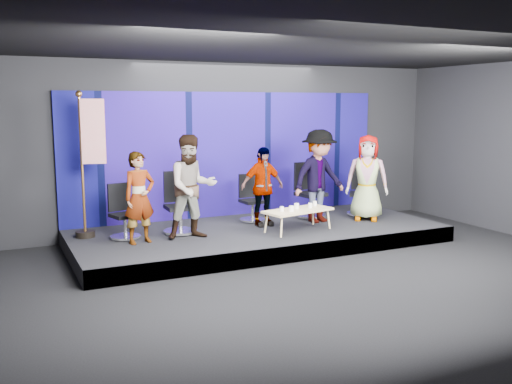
{
  "coord_description": "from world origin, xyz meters",
  "views": [
    {
      "loc": [
        -4.61,
        -7.17,
        2.66
      ],
      "look_at": [
        -0.1,
        2.4,
        1.02
      ],
      "focal_mm": 40.0,
      "sensor_mm": 36.0,
      "label": 1
    }
  ],
  "objects_px": {
    "mug_c": "(297,206)",
    "panelist_d": "(319,176)",
    "panelist_c": "(262,187)",
    "panelist_e": "(367,178)",
    "chair_b": "(179,213)",
    "mug_a": "(282,209)",
    "chair_e": "(361,199)",
    "mug_d": "(310,205)",
    "flag_stand": "(89,161)",
    "panelist_b": "(192,187)",
    "coffee_table": "(298,211)",
    "panelist_a": "(139,198)",
    "chair_a": "(124,221)",
    "mug_b": "(292,209)",
    "mug_e": "(315,203)",
    "chair_d": "(309,199)",
    "chair_c": "(251,206)"
  },
  "relations": [
    {
      "from": "coffee_table",
      "to": "chair_d",
      "type": "bearing_deg",
      "value": 50.88
    },
    {
      "from": "chair_a",
      "to": "chair_c",
      "type": "xyz_separation_m",
      "value": [
        2.68,
        0.41,
        -0.01
      ]
    },
    {
      "from": "chair_d",
      "to": "chair_e",
      "type": "bearing_deg",
      "value": -22.77
    },
    {
      "from": "panelist_c",
      "to": "panelist_a",
      "type": "bearing_deg",
      "value": -174.93
    },
    {
      "from": "panelist_b",
      "to": "panelist_a",
      "type": "bearing_deg",
      "value": 179.86
    },
    {
      "from": "chair_d",
      "to": "coffee_table",
      "type": "distance_m",
      "value": 1.36
    },
    {
      "from": "chair_e",
      "to": "panelist_c",
      "type": "bearing_deg",
      "value": -142.15
    },
    {
      "from": "mug_b",
      "to": "flag_stand",
      "type": "xyz_separation_m",
      "value": [
        -3.36,
        1.27,
        0.91
      ]
    },
    {
      "from": "mug_a",
      "to": "mug_d",
      "type": "relative_size",
      "value": 0.98
    },
    {
      "from": "chair_b",
      "to": "chair_d",
      "type": "distance_m",
      "value": 2.93
    },
    {
      "from": "panelist_b",
      "to": "mug_a",
      "type": "bearing_deg",
      "value": -9.25
    },
    {
      "from": "chair_d",
      "to": "chair_e",
      "type": "height_order",
      "value": "chair_d"
    },
    {
      "from": "chair_d",
      "to": "mug_c",
      "type": "distance_m",
      "value": 1.3
    },
    {
      "from": "panelist_c",
      "to": "panelist_b",
      "type": "bearing_deg",
      "value": -168.5
    },
    {
      "from": "panelist_b",
      "to": "panelist_e",
      "type": "relative_size",
      "value": 1.05
    },
    {
      "from": "mug_a",
      "to": "mug_d",
      "type": "height_order",
      "value": "mug_d"
    },
    {
      "from": "chair_b",
      "to": "mug_a",
      "type": "relative_size",
      "value": 12.74
    },
    {
      "from": "coffee_table",
      "to": "mug_c",
      "type": "height_order",
      "value": "mug_c"
    },
    {
      "from": "panelist_a",
      "to": "mug_c",
      "type": "height_order",
      "value": "panelist_a"
    },
    {
      "from": "panelist_c",
      "to": "chair_d",
      "type": "bearing_deg",
      "value": 11.92
    },
    {
      "from": "mug_d",
      "to": "panelist_a",
      "type": "bearing_deg",
      "value": 174.76
    },
    {
      "from": "chair_b",
      "to": "mug_a",
      "type": "distance_m",
      "value": 1.89
    },
    {
      "from": "mug_d",
      "to": "flag_stand",
      "type": "relative_size",
      "value": 0.04
    },
    {
      "from": "mug_b",
      "to": "chair_e",
      "type": "bearing_deg",
      "value": 22.41
    },
    {
      "from": "panelist_a",
      "to": "chair_b",
      "type": "bearing_deg",
      "value": 13.71
    },
    {
      "from": "panelist_e",
      "to": "mug_e",
      "type": "relative_size",
      "value": 19.16
    },
    {
      "from": "panelist_c",
      "to": "mug_c",
      "type": "relative_size",
      "value": 15.11
    },
    {
      "from": "mug_e",
      "to": "chair_a",
      "type": "bearing_deg",
      "value": 170.38
    },
    {
      "from": "coffee_table",
      "to": "mug_b",
      "type": "relative_size",
      "value": 13.7
    },
    {
      "from": "mug_e",
      "to": "coffee_table",
      "type": "bearing_deg",
      "value": -157.99
    },
    {
      "from": "chair_a",
      "to": "mug_d",
      "type": "distance_m",
      "value": 3.45
    },
    {
      "from": "panelist_b",
      "to": "mug_e",
      "type": "xyz_separation_m",
      "value": [
        2.46,
        -0.09,
        -0.46
      ]
    },
    {
      "from": "chair_a",
      "to": "chair_c",
      "type": "relative_size",
      "value": 1.02
    },
    {
      "from": "panelist_b",
      "to": "coffee_table",
      "type": "distance_m",
      "value": 2.07
    },
    {
      "from": "chair_a",
      "to": "mug_c",
      "type": "height_order",
      "value": "chair_a"
    },
    {
      "from": "mug_a",
      "to": "panelist_d",
      "type": "bearing_deg",
      "value": 27.74
    },
    {
      "from": "chair_b",
      "to": "mug_e",
      "type": "height_order",
      "value": "chair_b"
    },
    {
      "from": "chair_a",
      "to": "panelist_d",
      "type": "height_order",
      "value": "panelist_d"
    },
    {
      "from": "panelist_c",
      "to": "flag_stand",
      "type": "height_order",
      "value": "flag_stand"
    },
    {
      "from": "panelist_c",
      "to": "panelist_e",
      "type": "bearing_deg",
      "value": -13.81
    },
    {
      "from": "chair_b",
      "to": "mug_c",
      "type": "bearing_deg",
      "value": -16.3
    },
    {
      "from": "mug_a",
      "to": "chair_b",
      "type": "bearing_deg",
      "value": 153.55
    },
    {
      "from": "chair_e",
      "to": "panelist_b",
      "type": "bearing_deg",
      "value": -136.72
    },
    {
      "from": "mug_d",
      "to": "coffee_table",
      "type": "bearing_deg",
      "value": -172.13
    },
    {
      "from": "chair_a",
      "to": "mug_c",
      "type": "bearing_deg",
      "value": -27.86
    },
    {
      "from": "chair_a",
      "to": "chair_d",
      "type": "height_order",
      "value": "chair_d"
    },
    {
      "from": "panelist_c",
      "to": "chair_e",
      "type": "bearing_deg",
      "value": -1.9
    },
    {
      "from": "mug_a",
      "to": "mug_c",
      "type": "height_order",
      "value": "mug_c"
    },
    {
      "from": "mug_c",
      "to": "panelist_d",
      "type": "bearing_deg",
      "value": 31.69
    },
    {
      "from": "panelist_e",
      "to": "mug_d",
      "type": "distance_m",
      "value": 1.57
    }
  ]
}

